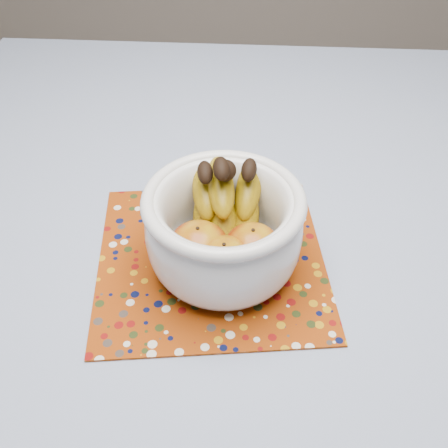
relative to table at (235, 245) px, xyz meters
name	(u,v)px	position (x,y,z in m)	size (l,w,h in m)	color
table	(235,245)	(0.00, 0.00, 0.00)	(1.20, 1.20, 0.75)	brown
tablecloth	(236,211)	(0.00, 0.00, 0.08)	(1.32, 1.32, 0.01)	slate
placemat	(211,258)	(-0.03, -0.12, 0.09)	(0.34, 0.34, 0.00)	#802E07
fruit_bowl	(224,225)	(-0.01, -0.13, 0.17)	(0.22, 0.23, 0.17)	silver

